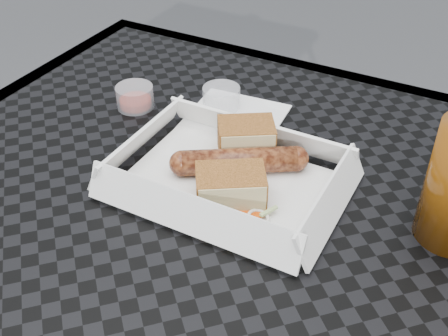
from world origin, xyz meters
name	(u,v)px	position (x,y,z in m)	size (l,w,h in m)	color
patio_table	(207,281)	(0.00, 0.00, 0.67)	(0.80, 0.80, 0.74)	black
food_tray	(228,183)	(-0.01, 0.08, 0.75)	(0.22, 0.15, 0.00)	white
bratwurst	(239,161)	(-0.01, 0.10, 0.76)	(0.14, 0.10, 0.03)	brown
bread_near	(246,138)	(-0.02, 0.13, 0.77)	(0.06, 0.05, 0.04)	brown
bread_far	(231,187)	(0.00, 0.05, 0.77)	(0.07, 0.05, 0.04)	brown
veg_garnish	(257,218)	(0.04, 0.03, 0.75)	(0.03, 0.03, 0.00)	#E64C0A
napkin	(234,118)	(-0.07, 0.20, 0.75)	(0.12, 0.12, 0.00)	white
condiment_cup_sauce	(135,97)	(-0.20, 0.16, 0.76)	(0.05, 0.05, 0.03)	maroon
condiment_cup_empty	(221,98)	(-0.10, 0.22, 0.76)	(0.05, 0.05, 0.03)	silver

